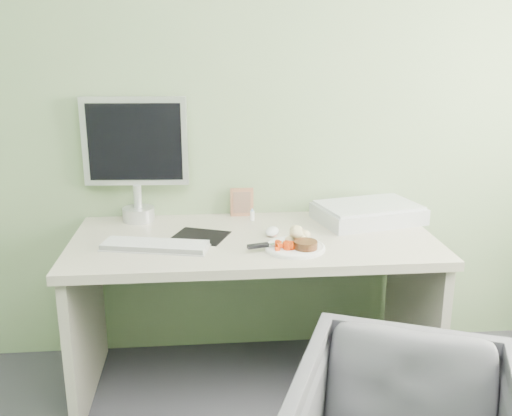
{
  "coord_description": "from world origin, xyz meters",
  "views": [
    {
      "loc": [
        -0.2,
        -0.76,
        1.55
      ],
      "look_at": [
        -0.0,
        1.5,
        0.9
      ],
      "focal_mm": 40.0,
      "sensor_mm": 36.0,
      "label": 1
    }
  ],
  "objects": [
    {
      "name": "wall_back",
      "position": [
        0.0,
        2.0,
        1.35
      ],
      "size": [
        3.5,
        0.0,
        3.5
      ],
      "primitive_type": "plane",
      "rotation": [
        1.57,
        0.0,
        0.0
      ],
      "color": "gray",
      "rests_on": "floor"
    },
    {
      "name": "steak_knife",
      "position": [
        0.04,
        1.45,
        0.76
      ],
      "size": [
        0.23,
        0.09,
        0.02
      ],
      "rotation": [
        0.0,
        0.0,
        0.28
      ],
      "color": "silver",
      "rests_on": "plate"
    },
    {
      "name": "photo_frame",
      "position": [
        -0.03,
        1.95,
        0.8
      ],
      "size": [
        0.11,
        0.02,
        0.14
      ],
      "primitive_type": "cube",
      "rotation": [
        0.0,
        0.0,
        0.02
      ],
      "color": "#9C6548",
      "rests_on": "desk"
    },
    {
      "name": "keyboard",
      "position": [
        -0.42,
        1.52,
        0.75
      ],
      "size": [
        0.46,
        0.22,
        0.02
      ],
      "primitive_type": "cube",
      "rotation": [
        0.0,
        0.0,
        -0.23
      ],
      "color": "white",
      "rests_on": "desk"
    },
    {
      "name": "plate",
      "position": [
        0.16,
        1.45,
        0.74
      ],
      "size": [
        0.25,
        0.25,
        0.01
      ],
      "primitive_type": "cylinder",
      "color": "white",
      "rests_on": "desk"
    },
    {
      "name": "eyedrop_bottle",
      "position": [
        0.01,
        1.88,
        0.76
      ],
      "size": [
        0.02,
        0.02,
        0.06
      ],
      "color": "white",
      "rests_on": "desk"
    },
    {
      "name": "computer_mouse",
      "position": [
        0.08,
        1.64,
        0.75
      ],
      "size": [
        0.09,
        0.11,
        0.04
      ],
      "primitive_type": "ellipsoid",
      "rotation": [
        0.0,
        0.0,
        -0.31
      ],
      "color": "white",
      "rests_on": "desk"
    },
    {
      "name": "carrot_heap",
      "position": [
        0.11,
        1.43,
        0.76
      ],
      "size": [
        0.07,
        0.07,
        0.04
      ],
      "primitive_type": "cube",
      "rotation": [
        0.0,
        0.0,
        -0.14
      ],
      "color": "red",
      "rests_on": "plate"
    },
    {
      "name": "steak",
      "position": [
        0.2,
        1.43,
        0.76
      ],
      "size": [
        0.12,
        0.12,
        0.03
      ],
      "primitive_type": "cylinder",
      "rotation": [
        0.0,
        0.0,
        0.33
      ],
      "color": "black",
      "rests_on": "plate"
    },
    {
      "name": "monitor",
      "position": [
        -0.53,
        1.94,
        1.06
      ],
      "size": [
        0.49,
        0.15,
        0.59
      ],
      "rotation": [
        0.0,
        0.0,
        -0.06
      ],
      "color": "silver",
      "rests_on": "desk"
    },
    {
      "name": "desk",
      "position": [
        0.0,
        1.62,
        0.55
      ],
      "size": [
        1.6,
        0.75,
        0.73
      ],
      "color": "beige",
      "rests_on": "floor"
    },
    {
      "name": "mousepad",
      "position": [
        -0.24,
        1.65,
        0.73
      ],
      "size": [
        0.29,
        0.27,
        0.0
      ],
      "primitive_type": "cube",
      "rotation": [
        0.0,
        0.0,
        -0.38
      ],
      "color": "black",
      "rests_on": "desk"
    },
    {
      "name": "scanner",
      "position": [
        0.57,
        1.82,
        0.77
      ],
      "size": [
        0.54,
        0.42,
        0.07
      ],
      "primitive_type": "cube",
      "rotation": [
        0.0,
        0.0,
        0.25
      ],
      "color": "silver",
      "rests_on": "desk"
    },
    {
      "name": "potato_pile",
      "position": [
        0.18,
        1.51,
        0.77
      ],
      "size": [
        0.13,
        0.12,
        0.06
      ],
      "primitive_type": "ellipsoid",
      "rotation": [
        0.0,
        0.0,
        0.38
      ],
      "color": "tan",
      "rests_on": "plate"
    }
  ]
}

